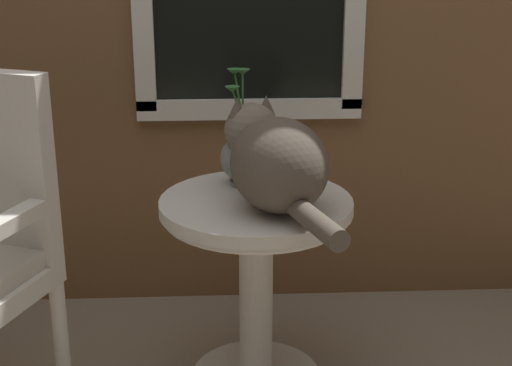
{
  "coord_description": "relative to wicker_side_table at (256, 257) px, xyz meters",
  "views": [
    {
      "loc": [
        0.06,
        -1.79,
        1.35
      ],
      "look_at": [
        0.16,
        0.24,
        0.66
      ],
      "focal_mm": 53.1,
      "sensor_mm": 36.0,
      "label": 1
    }
  ],
  "objects": [
    {
      "name": "pewter_vase_with_ivy",
      "position": [
        -0.03,
        0.14,
        0.28
      ],
      "size": [
        0.14,
        0.15,
        0.34
      ],
      "color": "gray",
      "rests_on": "wicker_side_table"
    },
    {
      "name": "cat",
      "position": [
        0.05,
        -0.06,
        0.31
      ],
      "size": [
        0.35,
        0.63,
        0.28
      ],
      "color": "brown",
      "rests_on": "wicker_side_table"
    },
    {
      "name": "wicker_side_table",
      "position": [
        0.0,
        0.0,
        0.0
      ],
      "size": [
        0.56,
        0.56,
        0.61
      ],
      "color": "silver",
      "rests_on": "ground_plane"
    }
  ]
}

